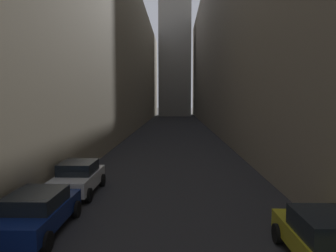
% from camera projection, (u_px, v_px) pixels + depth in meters
% --- Properties ---
extents(ground_plane, '(264.00, 264.00, 0.00)m').
position_uv_depth(ground_plane, '(174.00, 132.00, 46.71)').
color(ground_plane, '#232326').
extents(building_block_left, '(15.67, 108.00, 21.92)m').
position_uv_depth(building_block_left, '(82.00, 55.00, 48.13)').
color(building_block_left, gray).
rests_on(building_block_left, ground).
extents(building_block_right, '(13.23, 108.00, 25.75)m').
position_uv_depth(building_block_right, '(258.00, 41.00, 47.37)').
color(building_block_right, '#756B5B').
rests_on(building_block_right, ground).
extents(parked_car_left_second, '(1.97, 4.29, 1.44)m').
position_uv_depth(parked_car_left_second, '(37.00, 211.00, 11.25)').
color(parked_car_left_second, navy).
rests_on(parked_car_left_second, ground).
extents(parked_car_left_third, '(1.94, 4.04, 1.56)m').
position_uv_depth(parked_car_left_third, '(78.00, 177.00, 15.97)').
color(parked_car_left_third, silver).
rests_on(parked_car_left_third, ground).
extents(parked_car_right_second, '(1.90, 4.35, 1.49)m').
position_uv_depth(parked_car_right_second, '(326.00, 241.00, 8.91)').
color(parked_car_right_second, '#A59919').
rests_on(parked_car_right_second, ground).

